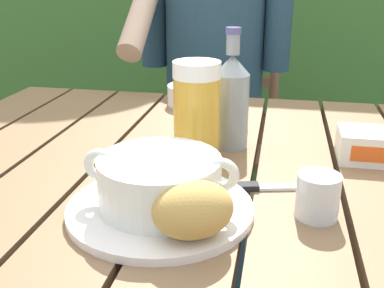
# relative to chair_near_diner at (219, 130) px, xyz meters

# --- Properties ---
(dining_table) EXTENTS (1.26, 0.92, 0.73)m
(dining_table) POSITION_rel_chair_near_diner_xyz_m (0.11, -0.90, 0.16)
(dining_table) COLOR brown
(dining_table) RESTS_ON ground_plane
(chair_near_diner) EXTENTS (0.42, 0.45, 1.00)m
(chair_near_diner) POSITION_rel_chair_near_diner_xyz_m (0.00, 0.00, 0.00)
(chair_near_diner) COLOR brown
(chair_near_diner) RESTS_ON ground_plane
(person_eating) EXTENTS (0.48, 0.47, 1.23)m
(person_eating) POSITION_rel_chair_near_diner_xyz_m (-0.00, -0.20, 0.24)
(person_eating) COLOR #234253
(person_eating) RESTS_ON ground_plane
(serving_plate) EXTENTS (0.27, 0.27, 0.01)m
(serving_plate) POSITION_rel_chair_near_diner_xyz_m (0.06, -1.10, 0.26)
(serving_plate) COLOR white
(serving_plate) RESTS_ON dining_table
(soup_bowl) EXTENTS (0.23, 0.18, 0.08)m
(soup_bowl) POSITION_rel_chair_near_diner_xyz_m (0.06, -1.10, 0.30)
(soup_bowl) COLOR white
(soup_bowl) RESTS_ON serving_plate
(bread_roll) EXTENTS (0.13, 0.12, 0.07)m
(bread_roll) POSITION_rel_chair_near_diner_xyz_m (0.12, -1.18, 0.30)
(bread_roll) COLOR tan
(bread_roll) RESTS_ON serving_plate
(beer_glass) EXTENTS (0.08, 0.08, 0.18)m
(beer_glass) POSITION_rel_chair_near_diner_xyz_m (0.08, -0.90, 0.34)
(beer_glass) COLOR gold
(beer_glass) RESTS_ON dining_table
(beer_bottle) EXTENTS (0.07, 0.07, 0.23)m
(beer_bottle) POSITION_rel_chair_near_diner_xyz_m (0.13, -0.82, 0.35)
(beer_bottle) COLOR gray
(beer_bottle) RESTS_ON dining_table
(water_glass_small) EXTENTS (0.06, 0.06, 0.06)m
(water_glass_small) POSITION_rel_chair_near_diner_xyz_m (0.28, -1.07, 0.28)
(water_glass_small) COLOR silver
(water_glass_small) RESTS_ON dining_table
(butter_tub) EXTENTS (0.12, 0.09, 0.06)m
(butter_tub) POSITION_rel_chair_near_diner_xyz_m (0.39, -0.84, 0.28)
(butter_tub) COLOR white
(butter_tub) RESTS_ON dining_table
(table_knife) EXTENTS (0.15, 0.05, 0.01)m
(table_knife) POSITION_rel_chair_near_diner_xyz_m (0.19, -1.00, 0.26)
(table_knife) COLOR silver
(table_knife) RESTS_ON dining_table
(diner_bowl) EXTENTS (0.13, 0.13, 0.05)m
(diner_bowl) POSITION_rel_chair_near_diner_xyz_m (-0.00, -0.54, 0.28)
(diner_bowl) COLOR white
(diner_bowl) RESTS_ON dining_table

